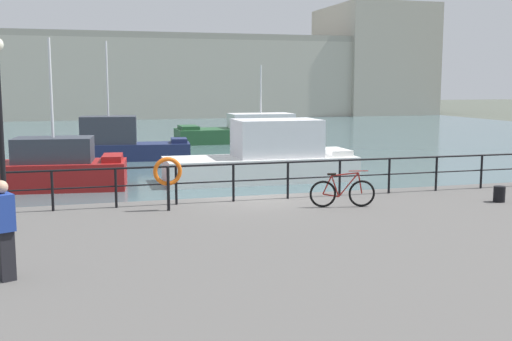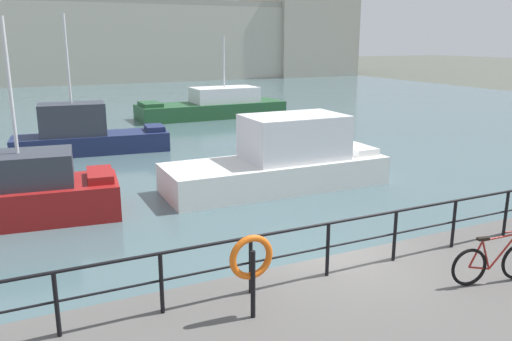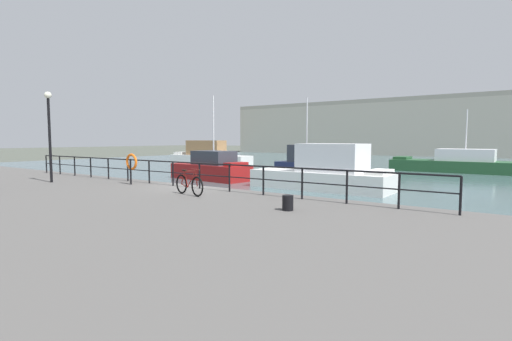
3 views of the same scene
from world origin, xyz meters
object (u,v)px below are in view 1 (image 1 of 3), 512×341
moored_small_launch (267,157)px  parked_bicycle (342,193)px  standing_person (4,229)px  mooring_bollard (499,194)px  harbor_building (175,75)px  moored_green_narrowboat (119,143)px  moored_red_daysailer (250,131)px  moored_blue_motorboat (48,169)px  life_ring_stand (168,173)px

moored_small_launch → parked_bicycle: moored_small_launch is taller
moored_small_launch → standing_person: size_ratio=4.69×
moored_small_launch → parked_bicycle: bearing=-94.2°
mooring_bollard → harbor_building: bearing=89.5°
moored_green_narrowboat → moored_red_daysailer: moored_green_narrowboat is taller
moored_small_launch → moored_red_daysailer: size_ratio=0.81×
moored_blue_motorboat → life_ring_stand: (3.36, -8.98, 0.94)m
moored_green_narrowboat → parked_bicycle: 19.05m
moored_blue_motorboat → standing_person: 14.06m
moored_small_launch → parked_bicycle: size_ratio=4.55×
moored_small_launch → moored_red_daysailer: 17.36m
moored_small_launch → harbor_building: bearing=86.1°
moored_blue_motorboat → parked_bicycle: 12.61m
harbor_building → mooring_bollard: 63.31m
standing_person → moored_red_daysailer: bearing=-136.6°
moored_red_daysailer → moored_blue_motorboat: (-12.64, -16.67, 0.03)m
harbor_building → moored_small_launch: size_ratio=10.02×
harbor_building → moored_blue_motorboat: bearing=-103.8°
moored_green_narrowboat → parked_bicycle: (4.65, -18.47, 0.26)m
moored_small_launch → mooring_bollard: (3.68, -10.12, 0.00)m
moored_small_launch → mooring_bollard: moored_small_launch is taller
moored_red_daysailer → moored_blue_motorboat: bearing=52.8°
moored_red_daysailer → parked_bicycle: (-4.75, -26.51, 0.39)m
moored_red_daysailer → mooring_bollard: moored_red_daysailer is taller
moored_small_launch → parked_bicycle: 9.64m
standing_person → moored_blue_motorboat: bearing=-114.4°
moored_green_narrowboat → life_ring_stand: 17.64m
moored_green_narrowboat → mooring_bollard: (9.16, -19.00, 0.09)m
moored_green_narrowboat → life_ring_stand: size_ratio=5.05×
moored_red_daysailer → moored_blue_motorboat: size_ratio=1.56×
harbor_building → moored_small_launch: (-4.26, -53.05, -4.08)m
harbor_building → moored_small_launch: bearing=-94.6°
harbor_building → moored_small_launch: harbor_building is taller
moored_small_launch → life_ring_stand: size_ratio=5.68×
moored_small_launch → mooring_bollard: 10.77m
harbor_building → mooring_bollard: size_ratio=180.57×
harbor_building → parked_bicycle: bearing=-94.6°
parked_bicycle → mooring_bollard: size_ratio=3.97×
harbor_building → moored_green_narrowboat: size_ratio=11.25×
moored_red_daysailer → parked_bicycle: 26.93m
moored_blue_motorboat → mooring_bollard: bearing=-33.1°
parked_bicycle → mooring_bollard: bearing=5.2°
moored_red_daysailer → life_ring_stand: bearing=70.1°
moored_small_launch → life_ring_stand: moored_small_launch is taller
moored_red_daysailer → life_ring_stand: (-9.28, -25.65, 0.97)m
life_ring_stand → standing_person: 6.11m
moored_blue_motorboat → harbor_building: bearing=82.9°
mooring_bollard → standing_person: size_ratio=0.26×
moored_blue_motorboat → parked_bicycle: moored_blue_motorboat is taller
parked_bicycle → moored_red_daysailer: bearing=91.6°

